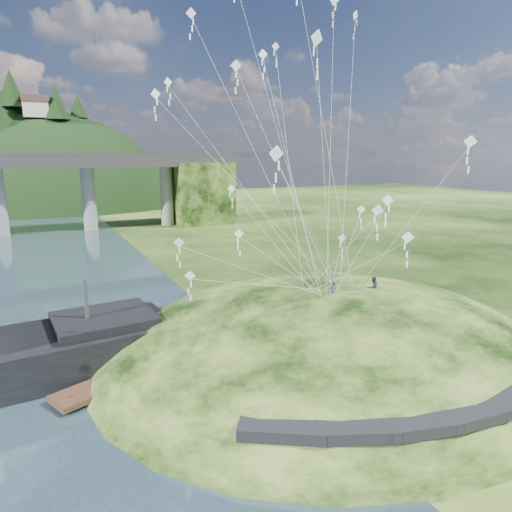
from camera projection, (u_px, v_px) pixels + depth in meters
name	position (u px, v px, depth m)	size (l,w,h in m)	color
ground	(241.00, 386.00, 29.43)	(320.00, 320.00, 0.00)	black
grass_hill	(326.00, 369.00, 34.94)	(36.00, 32.00, 13.00)	black
footpath	(449.00, 401.00, 23.64)	(22.29, 5.84, 0.83)	black
wooden_dock	(153.00, 365.00, 31.32)	(13.52, 7.25, 0.98)	#392117
kite_flyers	(361.00, 278.00, 33.36)	(4.42, 0.70, 1.80)	#282935
kite_swarm	(293.00, 125.00, 32.38)	(21.13, 16.14, 21.42)	white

